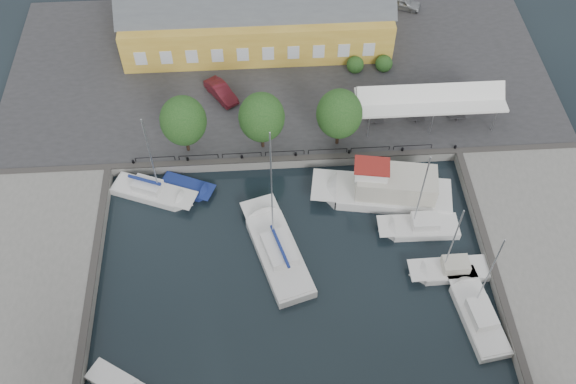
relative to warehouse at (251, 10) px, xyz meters
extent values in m
plane|color=black|center=(2.60, -28.36, -4.43)|extent=(140.00, 140.00, 0.00)
cube|color=#2D2D30|center=(2.60, -5.36, -3.93)|extent=(56.00, 26.00, 1.00)
cube|color=slate|center=(-19.40, -30.36, -3.93)|extent=(12.00, 24.00, 1.00)
cube|color=slate|center=(24.60, -30.36, -3.93)|extent=(12.00, 24.00, 1.00)
cube|color=#383533|center=(2.60, -18.06, -3.37)|extent=(56.00, 0.60, 0.12)
cube|color=#383533|center=(-13.70, -30.36, -3.37)|extent=(0.60, 24.00, 0.12)
cube|color=#383533|center=(18.90, -30.36, -3.37)|extent=(0.60, 24.00, 0.12)
cylinder|color=black|center=(-11.40, -17.76, -3.23)|extent=(0.24, 0.24, 0.40)
cylinder|color=black|center=(-6.40, -17.76, -3.23)|extent=(0.24, 0.24, 0.40)
cylinder|color=black|center=(-1.40, -17.76, -3.23)|extent=(0.24, 0.24, 0.40)
cylinder|color=black|center=(3.60, -17.76, -3.23)|extent=(0.24, 0.24, 0.40)
cylinder|color=black|center=(8.60, -17.76, -3.23)|extent=(0.24, 0.24, 0.40)
cylinder|color=black|center=(13.60, -17.76, -3.23)|extent=(0.24, 0.24, 0.40)
cylinder|color=black|center=(18.60, -17.76, -3.23)|extent=(0.24, 0.24, 0.40)
cube|color=gold|center=(0.60, -0.36, -1.18)|extent=(28.00, 10.00, 4.50)
cube|color=white|center=(16.60, -13.86, -0.73)|extent=(14.00, 4.00, 0.25)
cylinder|color=silver|center=(10.60, -15.66, -2.08)|extent=(0.10, 0.10, 2.70)
cylinder|color=silver|center=(10.60, -12.06, -2.08)|extent=(0.10, 0.10, 2.70)
cylinder|color=silver|center=(16.60, -15.66, -2.08)|extent=(0.10, 0.10, 2.70)
cylinder|color=silver|center=(16.60, -12.06, -2.08)|extent=(0.10, 0.10, 2.70)
cylinder|color=silver|center=(22.60, -15.66, -2.08)|extent=(0.10, 0.10, 2.70)
cylinder|color=silver|center=(22.60, -12.06, -2.08)|extent=(0.10, 0.10, 2.70)
cylinder|color=black|center=(-6.40, -16.36, -2.38)|extent=(0.30, 0.30, 2.10)
ellipsoid|color=#1B4619|center=(-6.40, -16.36, 0.46)|extent=(4.20, 4.20, 4.83)
cylinder|color=black|center=(0.60, -16.36, -2.38)|extent=(0.30, 0.30, 2.10)
ellipsoid|color=#1B4619|center=(0.60, -16.36, 0.46)|extent=(4.20, 4.20, 4.83)
cylinder|color=black|center=(7.60, -16.36, -2.38)|extent=(0.30, 0.30, 2.10)
ellipsoid|color=#1B4619|center=(7.60, -16.36, 0.46)|extent=(4.20, 4.20, 4.83)
imported|color=#989B9F|center=(17.39, 4.12, -2.73)|extent=(4.43, 2.98, 1.40)
imported|color=maroon|center=(-3.32, -9.35, -2.72)|extent=(3.63, 4.40, 1.41)
cube|color=white|center=(1.57, -28.43, -4.28)|extent=(5.58, 9.20, 1.50)
cube|color=white|center=(1.26, -27.40, -3.49)|extent=(5.96, 10.82, 0.08)
cube|color=white|center=(1.51, -28.22, -3.03)|extent=(3.10, 3.94, 0.90)
cylinder|color=silver|center=(1.08, -26.78, 2.95)|extent=(0.12, 0.12, 12.95)
cube|color=navy|center=(1.57, -28.43, -2.28)|extent=(1.45, 4.20, 0.22)
cube|color=white|center=(12.10, -22.43, -4.33)|extent=(10.65, 5.42, 1.80)
cube|color=white|center=(10.85, -22.22, -3.39)|extent=(12.63, 5.61, 0.08)
cube|color=beige|center=(12.10, -22.43, -2.33)|extent=(7.42, 4.34, 2.20)
cube|color=white|center=(9.85, -22.06, -0.93)|extent=(3.10, 2.53, 1.20)
cube|color=maroon|center=(9.85, -22.06, -0.28)|extent=(3.37, 2.68, 0.10)
cube|color=white|center=(14.27, -26.06, -4.38)|extent=(5.74, 2.49, 1.30)
cube|color=white|center=(13.56, -26.04, -3.69)|extent=(6.87, 2.42, 0.08)
cube|color=white|center=(14.13, -26.05, -3.23)|extent=(2.31, 1.67, 0.90)
cylinder|color=silver|center=(13.13, -26.04, 0.72)|extent=(0.12, 0.12, 8.90)
cube|color=white|center=(15.91, -30.47, -4.38)|extent=(5.38, 2.31, 1.30)
cube|color=white|center=(15.24, -30.48, -3.69)|extent=(6.44, 2.24, 0.08)
cube|color=beige|center=(15.78, -30.47, -3.23)|extent=(2.16, 1.55, 0.90)
cylinder|color=silver|center=(14.84, -30.49, 0.28)|extent=(0.12, 0.12, 8.01)
cube|color=white|center=(16.84, -35.12, -4.38)|extent=(3.51, 6.79, 1.30)
cube|color=white|center=(16.72, -34.32, -3.69)|extent=(3.61, 8.06, 0.08)
cube|color=white|center=(16.82, -34.96, -3.23)|extent=(2.12, 2.82, 0.90)
cylinder|color=silver|center=(16.65, -33.84, 0.80)|extent=(0.12, 0.12, 9.05)
cube|color=white|center=(-10.03, -20.59, -4.38)|extent=(6.74, 4.47, 1.30)
cube|color=white|center=(-9.30, -20.88, -3.69)|extent=(7.88, 4.85, 0.08)
cube|color=white|center=(-9.89, -20.65, -3.23)|extent=(2.93, 2.38, 0.90)
cylinder|color=silver|center=(-8.86, -21.06, 0.89)|extent=(0.12, 0.12, 9.25)
cube|color=navy|center=(-10.03, -20.59, -2.48)|extent=(3.03, 1.37, 0.22)
cube|color=white|center=(-11.35, -38.14, -4.38)|extent=(4.10, 3.50, 0.90)
cube|color=white|center=(-10.96, -38.39, -3.89)|extent=(4.69, 3.84, 0.08)
cube|color=navy|center=(-6.91, -20.10, -4.38)|extent=(4.57, 3.50, 0.80)
cube|color=navy|center=(-6.44, -20.31, -3.94)|extent=(5.29, 3.74, 0.08)
camera|label=1|loc=(0.46, -57.12, 41.47)|focal=40.00mm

